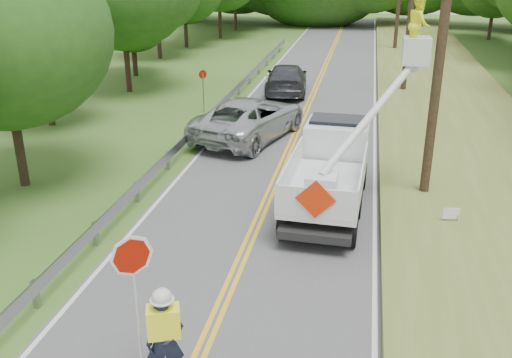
# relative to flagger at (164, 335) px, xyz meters

# --- Properties ---
(road) EXTENTS (7.20, 96.00, 0.03)m
(road) POSITION_rel_flagger_xyz_m (0.37, 14.81, -1.12)
(road) COLOR #535255
(road) RESTS_ON ground
(guardrail) EXTENTS (0.18, 48.00, 0.77)m
(guardrail) POSITION_rel_flagger_xyz_m (-3.65, 15.72, -0.58)
(guardrail) COLOR gray
(guardrail) RESTS_ON ground
(utility_poles) EXTENTS (1.60, 43.30, 10.00)m
(utility_poles) POSITION_rel_flagger_xyz_m (5.37, 17.82, 4.14)
(utility_poles) COLOR black
(utility_poles) RESTS_ON ground
(tall_grass_verge) EXTENTS (7.00, 96.00, 0.30)m
(tall_grass_verge) POSITION_rel_flagger_xyz_m (7.47, 14.81, -0.98)
(tall_grass_verge) COLOR #596A29
(tall_grass_verge) RESTS_ON ground
(flagger) EXTENTS (1.14, 0.71, 3.13)m
(flagger) POSITION_rel_flagger_xyz_m (0.00, 0.00, 0.00)
(flagger) COLOR #191E33
(flagger) RESTS_ON road
(bucket_truck) EXTENTS (3.96, 6.51, 6.36)m
(bucket_truck) POSITION_rel_flagger_xyz_m (2.57, 9.46, 0.35)
(bucket_truck) COLOR black
(bucket_truck) RESTS_ON road
(suv_silver) EXTENTS (4.65, 6.97, 1.78)m
(suv_silver) POSITION_rel_flagger_xyz_m (-1.52, 15.13, -0.22)
(suv_silver) COLOR #B8BBC0
(suv_silver) RESTS_ON road
(suv_darkgrey) EXTENTS (2.82, 5.77, 1.62)m
(suv_darkgrey) POSITION_rel_flagger_xyz_m (-1.18, 23.80, -0.30)
(suv_darkgrey) COLOR #3B3C42
(suv_darkgrey) RESTS_ON road
(stop_sign_permanent) EXTENTS (0.34, 0.34, 2.14)m
(stop_sign_permanent) POSITION_rel_flagger_xyz_m (-4.66, 18.88, 0.25)
(stop_sign_permanent) COLOR gray
(stop_sign_permanent) RESTS_ON ground
(yard_sign) EXTENTS (0.48, 0.11, 0.70)m
(yard_sign) POSITION_rel_flagger_xyz_m (5.94, 7.64, -0.63)
(yard_sign) COLOR white
(yard_sign) RESTS_ON ground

